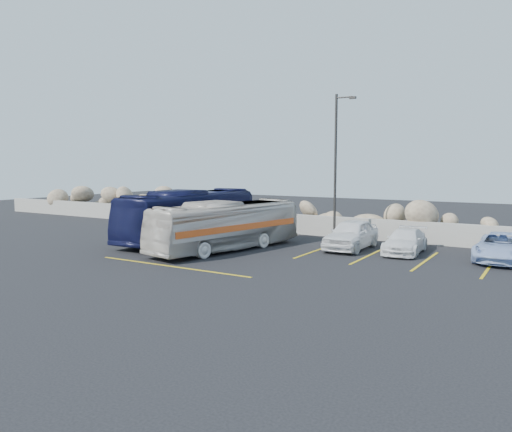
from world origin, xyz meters
The scene contains 10 objects.
ground centered at (0.00, 0.00, 0.00)m, with size 90.00×90.00×0.00m, color black.
seawall centered at (0.00, 12.00, 0.60)m, with size 60.00×0.40×1.20m, color gray.
riprap_pile centered at (0.00, 13.20, 1.30)m, with size 54.00×2.80×2.60m, color #887259, non-canonical shape.
parking_lines centered at (4.64, 5.57, 0.01)m, with size 18.16×9.36×0.01m.
lamppost centered at (2.56, 9.50, 4.30)m, with size 1.14×0.18×8.00m.
vintage_bus centered at (-1.36, 4.80, 1.24)m, with size 2.08×8.91×2.48m, color beige.
tour_coach centered at (-5.12, 6.55, 1.43)m, with size 2.41×10.29×2.87m, color #111339.
car_a centered at (3.90, 8.35, 0.76)m, with size 1.79×4.45×1.52m, color white.
car_c centered at (6.57, 8.60, 0.58)m, with size 1.63×4.01×1.16m, color white.
car_d centered at (10.77, 8.82, 0.63)m, with size 2.08×4.51×1.25m, color #9DB4DE.
Camera 1 is at (12.87, -15.63, 4.30)m, focal length 35.00 mm.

